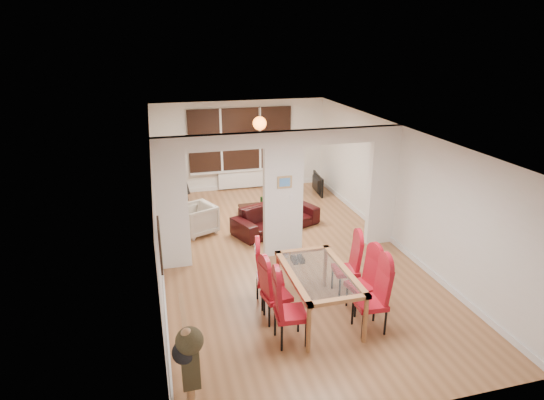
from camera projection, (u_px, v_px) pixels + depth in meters
name	position (u px, v px, depth m)	size (l,w,h in m)	color
floor	(283.00, 253.00, 9.59)	(5.00, 9.00, 0.01)	#96633C
room_walls	(283.00, 195.00, 9.15)	(5.00, 9.00, 2.60)	silver
divider_wall	(283.00, 195.00, 9.15)	(5.00, 0.18, 2.60)	white
bay_window_blinds	(241.00, 139.00, 13.12)	(3.00, 0.08, 1.80)	black
radiator	(242.00, 179.00, 13.49)	(1.40, 0.08, 0.50)	white
pendant_light	(260.00, 123.00, 11.93)	(0.36, 0.36, 0.36)	orange
stair_newel	(186.00, 341.00, 5.96)	(0.40, 1.20, 1.10)	#A6764C
wall_poster	(160.00, 245.00, 6.27)	(0.04, 0.52, 0.67)	gray
pillar_photo	(285.00, 182.00, 8.96)	(0.30, 0.03, 0.25)	#4C8CD8
dining_table	(318.00, 294.00, 7.32)	(0.98, 1.74, 0.82)	#925D35
dining_chair_la	(291.00, 308.00, 6.64)	(0.45, 0.45, 1.13)	maroon
dining_chair_lb	(277.00, 291.00, 7.18)	(0.41, 0.41, 1.03)	maroon
dining_chair_lc	(270.00, 274.00, 7.60)	(0.45, 0.45, 1.11)	maroon
dining_chair_ra	(370.00, 298.00, 6.91)	(0.45, 0.45, 1.13)	maroon
dining_chair_rb	(362.00, 282.00, 7.43)	(0.42, 0.42, 1.05)	maroon
dining_chair_rc	(346.00, 266.00, 7.94)	(0.42, 0.42, 1.06)	maroon
sofa	(276.00, 217.00, 10.68)	(2.09, 0.82, 0.61)	black
armchair	(197.00, 219.00, 10.44)	(0.77, 0.74, 0.70)	#BFB2A1
person	(180.00, 178.00, 11.48)	(0.44, 0.67, 1.85)	black
television	(315.00, 184.00, 13.13)	(0.13, 0.97, 0.56)	black
coffee_table	(259.00, 210.00, 11.66)	(0.98, 0.49, 0.23)	black
bottle	(261.00, 201.00, 11.58)	(0.06, 0.06, 0.26)	#143F19
bowl	(256.00, 206.00, 11.53)	(0.21, 0.21, 0.05)	black
shoes	(297.00, 260.00, 9.19)	(0.24, 0.26, 0.10)	black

